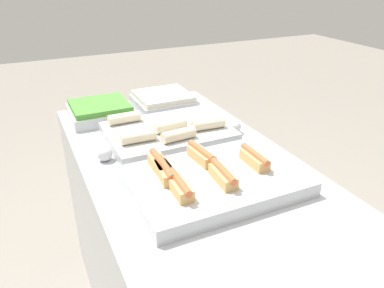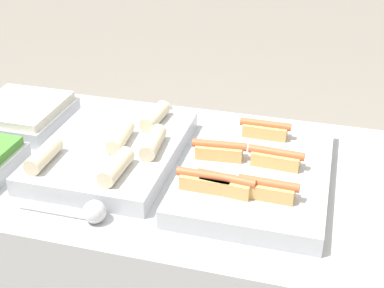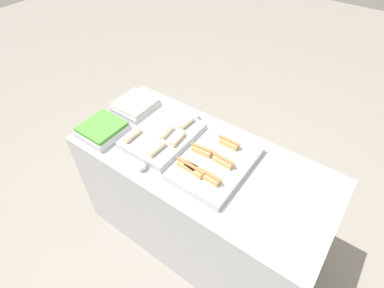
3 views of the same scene
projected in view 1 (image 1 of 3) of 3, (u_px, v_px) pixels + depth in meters
counter at (199, 270)px, 1.50m from camera, size 1.64×0.75×0.90m
tray_hotdogs at (213, 179)px, 1.20m from camera, size 0.37×0.54×0.10m
tray_wraps at (168, 133)px, 1.52m from camera, size 0.36×0.49×0.09m
tray_side_front at (100, 111)px, 1.73m from camera, size 0.26×0.27×0.07m
tray_side_back at (163, 101)px, 1.85m from camera, size 0.26×0.27×0.07m
serving_spoon_near at (104, 153)px, 1.37m from camera, size 0.23×0.06×0.06m
serving_spoon_far at (233, 127)px, 1.59m from camera, size 0.21×0.06×0.06m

